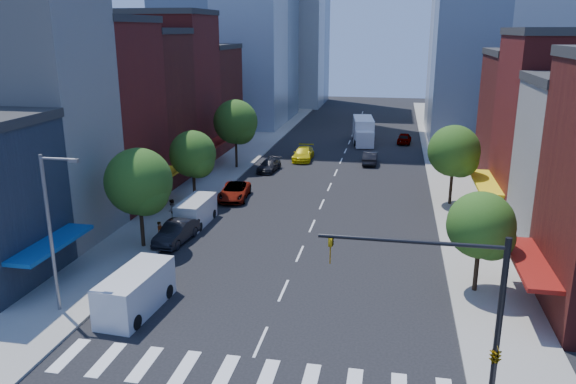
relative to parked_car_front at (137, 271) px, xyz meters
name	(u,v)px	position (x,y,z in m)	size (l,w,h in m)	color
ground	(261,342)	(9.50, -5.71, -0.64)	(220.00, 220.00, 0.00)	black
sidewalk_left	(238,160)	(-3.00, 34.29, -0.56)	(5.00, 120.00, 0.15)	gray
sidewalk_right	(448,169)	(22.00, 34.29, -0.56)	(5.00, 120.00, 0.15)	gray
crosswalk	(246,376)	(9.50, -8.71, -0.63)	(19.00, 3.00, 0.01)	silver
bldg_left_1	(21,120)	(-11.50, 6.29, 8.36)	(12.00, 8.00, 18.00)	#B7B1A8
bldg_left_2	(83,117)	(-11.50, 14.79, 7.36)	(12.00, 9.00, 16.00)	maroon
bldg_left_3	(128,109)	(-11.50, 23.29, 6.86)	(12.00, 8.00, 15.00)	#501514
bldg_left_4	(160,91)	(-11.50, 31.79, 7.86)	(12.00, 9.00, 17.00)	maroon
bldg_left_5	(190,99)	(-11.50, 41.29, 5.86)	(12.00, 10.00, 13.00)	#501514
bldg_right_3	(547,124)	(30.50, 28.29, 5.86)	(12.00, 10.00, 13.00)	#501514
traffic_signal	(483,334)	(19.44, -10.21, 3.52)	(7.24, 2.24, 8.00)	black
streetlight	(52,224)	(-2.31, -4.71, 4.64)	(2.25, 0.25, 9.00)	slate
tree_left_near	(140,184)	(-1.85, 5.21, 4.23)	(4.80, 4.80, 7.30)	black
tree_left_mid	(194,156)	(-1.85, 16.21, 3.89)	(4.20, 4.20, 6.65)	black
tree_left_far	(237,124)	(-1.85, 30.21, 4.57)	(5.00, 5.00, 7.75)	black
tree_right_near	(483,228)	(21.15, 2.21, 3.55)	(4.00, 4.00, 6.20)	black
tree_right_far	(456,153)	(21.15, 20.21, 4.23)	(4.60, 4.60, 7.20)	black
parked_car_front	(137,271)	(0.00, 0.00, 0.00)	(1.50, 3.74, 1.27)	#B2B3B7
parked_car_second	(176,232)	(0.00, 6.76, 0.17)	(1.70, 4.88, 1.61)	black
parked_car_third	(234,191)	(1.17, 18.40, 0.12)	(2.50, 5.43, 1.51)	#999999
parked_car_rear	(269,165)	(2.00, 29.62, 0.02)	(1.84, 4.52, 1.31)	black
cargo_van_near	(134,293)	(1.75, -3.89, 0.54)	(2.62, 5.72, 2.37)	silver
cargo_van_far	(195,212)	(0.00, 10.99, 0.40)	(2.08, 4.95, 2.09)	silver
taxi	(303,154)	(4.89, 35.84, 0.16)	(2.22, 5.47, 1.59)	yellow
traffic_car_oncoming	(370,158)	(13.02, 35.29, 0.12)	(1.60, 4.59, 1.51)	black
traffic_car_far	(404,138)	(17.15, 48.82, 0.13)	(1.81, 4.49, 1.53)	#999999
box_truck	(363,132)	(11.44, 48.02, 1.01)	(3.51, 8.88, 3.48)	white
pedestrian_near	(160,232)	(-1.00, 6.12, 0.33)	(0.60, 0.39, 1.64)	#999999
pedestrian_far	(172,210)	(-2.00, 10.82, 0.46)	(0.92, 0.72, 1.89)	#999999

